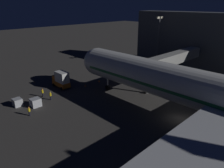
# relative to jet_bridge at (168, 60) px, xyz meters

# --- Properties ---
(ground_plane) EXTENTS (320.00, 320.00, 0.00)m
(ground_plane) POSITION_rel_jet_bridge_xyz_m (12.78, 11.08, -6.09)
(ground_plane) COLOR #383533
(jet_bridge) EXTENTS (24.05, 3.40, 7.63)m
(jet_bridge) POSITION_rel_jet_bridge_xyz_m (0.00, 0.00, 0.00)
(jet_bridge) COLOR #9E9E99
(jet_bridge) RESTS_ON ground_plane
(apron_floodlight_mast) EXTENTS (2.90, 0.50, 14.97)m
(apron_floodlight_mast) POSITION_rel_jet_bridge_xyz_m (-12.72, -11.68, 2.78)
(apron_floodlight_mast) COLOR #59595E
(apron_floodlight_mast) RESTS_ON ground_plane
(cargo_truck_aft) EXTENTS (2.36, 4.86, 3.87)m
(cargo_truck_aft) POSITION_rel_jet_bridge_xyz_m (19.33, -16.14, -4.17)
(cargo_truck_aft) COLOR orange
(cargo_truck_aft) RESTS_ON ground_plane
(baggage_container_near_belt) EXTENTS (1.54, 1.66, 1.49)m
(baggage_container_near_belt) POSITION_rel_jet_bridge_xyz_m (30.70, -13.53, -5.35)
(baggage_container_near_belt) COLOR #B7BABF
(baggage_container_near_belt) RESTS_ON ground_plane
(baggage_container_mid_row) EXTENTS (1.82, 1.67, 1.60)m
(baggage_container_mid_row) POSITION_rel_jet_bridge_xyz_m (28.29, -10.91, -5.29)
(baggage_container_mid_row) COLOR #B7BABF
(baggage_container_mid_row) RESTS_ON ground_plane
(ground_crew_near_nose_gear) EXTENTS (0.40, 0.40, 1.81)m
(ground_crew_near_nose_gear) POSITION_rel_jet_bridge_xyz_m (24.75, -11.55, -5.09)
(ground_crew_near_nose_gear) COLOR black
(ground_crew_near_nose_gear) RESTS_ON ground_plane
(ground_crew_marshaller_fwd) EXTENTS (0.40, 0.40, 1.83)m
(ground_crew_marshaller_fwd) POSITION_rel_jet_bridge_xyz_m (25.16, -14.12, -5.08)
(ground_crew_marshaller_fwd) COLOR black
(ground_crew_marshaller_fwd) RESTS_ON ground_plane
(ground_crew_by_tug) EXTENTS (0.40, 0.40, 1.72)m
(ground_crew_by_tug) POSITION_rel_jet_bridge_xyz_m (30.75, -8.16, -5.15)
(ground_crew_by_tug) COLOR black
(ground_crew_by_tug) RESTS_ON ground_plane
(traffic_cone_nose_port) EXTENTS (0.36, 0.36, 0.55)m
(traffic_cone_nose_port) POSITION_rel_jet_bridge_xyz_m (10.58, -12.73, -5.82)
(traffic_cone_nose_port) COLOR orange
(traffic_cone_nose_port) RESTS_ON ground_plane
(traffic_cone_nose_starboard) EXTENTS (0.36, 0.36, 0.55)m
(traffic_cone_nose_starboard) POSITION_rel_jet_bridge_xyz_m (14.98, -12.73, -5.82)
(traffic_cone_nose_starboard) COLOR orange
(traffic_cone_nose_starboard) RESTS_ON ground_plane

